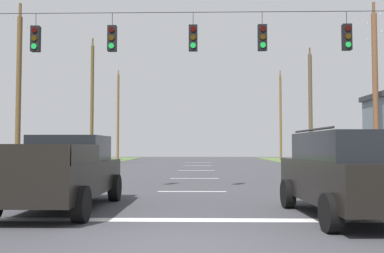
{
  "coord_description": "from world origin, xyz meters",
  "views": [
    {
      "loc": [
        0.34,
        -7.03,
        1.65
      ],
      "look_at": [
        0.0,
        8.69,
        2.39
      ],
      "focal_mm": 39.62,
      "sensor_mm": 36.0,
      "label": 1
    }
  ],
  "objects_px": {
    "pickup_truck": "(64,172)",
    "utility_pole_mid_right": "(375,90)",
    "utility_pole_far_right": "(310,108)",
    "utility_pole_distant_right": "(92,102)",
    "distant_car_crossing_white": "(42,162)",
    "suv_black": "(348,172)",
    "utility_pole_far_left": "(19,93)",
    "overhead_signal_span": "(194,81)",
    "utility_pole_near_left": "(281,116)",
    "utility_pole_distant_left": "(118,116)"
  },
  "relations": [
    {
      "from": "suv_black",
      "to": "utility_pole_distant_right",
      "type": "xyz_separation_m",
      "value": [
        -13.27,
        28.12,
        4.64
      ]
    },
    {
      "from": "suv_black",
      "to": "utility_pole_far_right",
      "type": "height_order",
      "value": "utility_pole_far_right"
    },
    {
      "from": "utility_pole_far_right",
      "to": "utility_pole_distant_left",
      "type": "bearing_deg",
      "value": 143.89
    },
    {
      "from": "overhead_signal_span",
      "to": "utility_pole_distant_right",
      "type": "relative_size",
      "value": 1.58
    },
    {
      "from": "distant_car_crossing_white",
      "to": "utility_pole_near_left",
      "type": "bearing_deg",
      "value": 56.87
    },
    {
      "from": "utility_pole_far_right",
      "to": "utility_pole_distant_right",
      "type": "bearing_deg",
      "value": 177.43
    },
    {
      "from": "utility_pole_far_left",
      "to": "distant_car_crossing_white",
      "type": "bearing_deg",
      "value": 7.29
    },
    {
      "from": "overhead_signal_span",
      "to": "pickup_truck",
      "type": "bearing_deg",
      "value": -128.44
    },
    {
      "from": "pickup_truck",
      "to": "overhead_signal_span",
      "type": "bearing_deg",
      "value": 51.56
    },
    {
      "from": "utility_pole_distant_left",
      "to": "suv_black",
      "type": "bearing_deg",
      "value": -71.95
    },
    {
      "from": "pickup_truck",
      "to": "utility_pole_mid_right",
      "type": "relative_size",
      "value": 0.59
    },
    {
      "from": "distant_car_crossing_white",
      "to": "pickup_truck",
      "type": "bearing_deg",
      "value": -66.94
    },
    {
      "from": "utility_pole_far_right",
      "to": "utility_pole_distant_right",
      "type": "height_order",
      "value": "utility_pole_distant_right"
    },
    {
      "from": "distant_car_crossing_white",
      "to": "utility_pole_far_right",
      "type": "bearing_deg",
      "value": 37.18
    },
    {
      "from": "suv_black",
      "to": "utility_pole_near_left",
      "type": "distance_m",
      "value": 42.23
    },
    {
      "from": "suv_black",
      "to": "utility_pole_far_left",
      "type": "relative_size",
      "value": 0.51
    },
    {
      "from": "distant_car_crossing_white",
      "to": "utility_pole_far_left",
      "type": "relative_size",
      "value": 0.46
    },
    {
      "from": "pickup_truck",
      "to": "distant_car_crossing_white",
      "type": "distance_m",
      "value": 13.14
    },
    {
      "from": "utility_pole_far_left",
      "to": "utility_pole_distant_right",
      "type": "relative_size",
      "value": 0.84
    },
    {
      "from": "distant_car_crossing_white",
      "to": "utility_pole_far_right",
      "type": "distance_m",
      "value": 23.39
    },
    {
      "from": "utility_pole_near_left",
      "to": "utility_pole_distant_left",
      "type": "distance_m",
      "value": 19.85
    },
    {
      "from": "utility_pole_near_left",
      "to": "suv_black",
      "type": "bearing_deg",
      "value": -98.58
    },
    {
      "from": "utility_pole_distant_left",
      "to": "overhead_signal_span",
      "type": "bearing_deg",
      "value": -74.61
    },
    {
      "from": "utility_pole_far_right",
      "to": "distant_car_crossing_white",
      "type": "bearing_deg",
      "value": -142.82
    },
    {
      "from": "utility_pole_distant_left",
      "to": "pickup_truck",
      "type": "bearing_deg",
      "value": -80.75
    },
    {
      "from": "overhead_signal_span",
      "to": "suv_black",
      "type": "height_order",
      "value": "overhead_signal_span"
    },
    {
      "from": "utility_pole_far_right",
      "to": "utility_pole_distant_left",
      "type": "height_order",
      "value": "utility_pole_distant_left"
    },
    {
      "from": "utility_pole_near_left",
      "to": "utility_pole_distant_left",
      "type": "bearing_deg",
      "value": 179.63
    },
    {
      "from": "utility_pole_mid_right",
      "to": "distant_car_crossing_white",
      "type": "bearing_deg",
      "value": 176.55
    },
    {
      "from": "utility_pole_far_right",
      "to": "utility_pole_near_left",
      "type": "bearing_deg",
      "value": 89.7
    },
    {
      "from": "pickup_truck",
      "to": "utility_pole_mid_right",
      "type": "height_order",
      "value": "utility_pole_mid_right"
    },
    {
      "from": "utility_pole_distant_right",
      "to": "utility_pole_distant_left",
      "type": "height_order",
      "value": "utility_pole_distant_right"
    },
    {
      "from": "utility_pole_mid_right",
      "to": "utility_pole_distant_left",
      "type": "relative_size",
      "value": 0.84
    },
    {
      "from": "overhead_signal_span",
      "to": "utility_pole_far_right",
      "type": "height_order",
      "value": "utility_pole_far_right"
    },
    {
      "from": "utility_pole_mid_right",
      "to": "utility_pole_distant_right",
      "type": "bearing_deg",
      "value": 140.12
    },
    {
      "from": "utility_pole_mid_right",
      "to": "utility_pole_distant_left",
      "type": "xyz_separation_m",
      "value": [
        -19.28,
        29.41,
        0.8
      ]
    },
    {
      "from": "distant_car_crossing_white",
      "to": "utility_pole_mid_right",
      "type": "bearing_deg",
      "value": -3.45
    },
    {
      "from": "pickup_truck",
      "to": "utility_pole_distant_right",
      "type": "bearing_deg",
      "value": 103.15
    },
    {
      "from": "suv_black",
      "to": "distant_car_crossing_white",
      "type": "distance_m",
      "value": 18.04
    },
    {
      "from": "distant_car_crossing_white",
      "to": "utility_pole_far_right",
      "type": "height_order",
      "value": "utility_pole_far_right"
    },
    {
      "from": "suv_black",
      "to": "utility_pole_distant_left",
      "type": "relative_size",
      "value": 0.44
    },
    {
      "from": "utility_pole_far_right",
      "to": "utility_pole_far_left",
      "type": "relative_size",
      "value": 1.07
    },
    {
      "from": "utility_pole_near_left",
      "to": "utility_pole_distant_right",
      "type": "relative_size",
      "value": 0.95
    },
    {
      "from": "utility_pole_distant_right",
      "to": "distant_car_crossing_white",
      "type": "bearing_deg",
      "value": -85.63
    },
    {
      "from": "utility_pole_mid_right",
      "to": "utility_pole_distant_right",
      "type": "xyz_separation_m",
      "value": [
        -18.98,
        15.86,
        1.1
      ]
    },
    {
      "from": "utility_pole_far_right",
      "to": "utility_pole_distant_right",
      "type": "distance_m",
      "value": 19.5
    },
    {
      "from": "pickup_truck",
      "to": "utility_pole_far_left",
      "type": "distance_m",
      "value": 14.05
    },
    {
      "from": "overhead_signal_span",
      "to": "utility_pole_near_left",
      "type": "bearing_deg",
      "value": 74.65
    },
    {
      "from": "utility_pole_far_right",
      "to": "overhead_signal_span",
      "type": "bearing_deg",
      "value": -114.29
    },
    {
      "from": "utility_pole_distant_right",
      "to": "utility_pole_far_right",
      "type": "bearing_deg",
      "value": -2.57
    }
  ]
}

